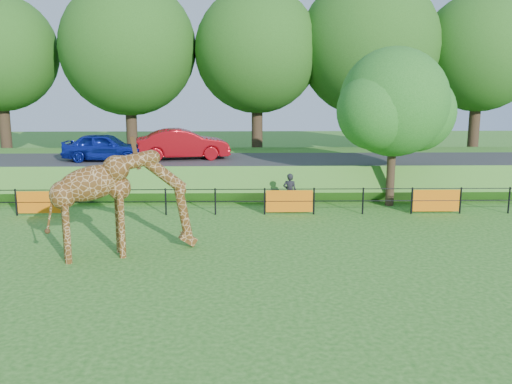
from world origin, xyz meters
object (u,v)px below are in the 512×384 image
at_px(car_blue, 105,147).
at_px(visitor, 290,192).
at_px(tree_east, 396,106).
at_px(car_red, 183,144).
at_px(giraffe, 124,203).

relative_size(car_blue, visitor, 2.60).
distance_m(visitor, tree_east, 5.78).
height_order(car_blue, tree_east, tree_east).
bearing_deg(car_red, car_blue, 86.70).
xyz_separation_m(giraffe, car_blue, (-3.15, 10.83, 0.47)).
bearing_deg(visitor, giraffe, 61.27).
xyz_separation_m(car_red, tree_east, (9.51, -4.48, 2.10)).
height_order(visitor, tree_east, tree_east).
height_order(car_red, tree_east, tree_east).
xyz_separation_m(car_blue, tree_east, (13.30, -3.96, 2.17)).
height_order(giraffe, tree_east, tree_east).
xyz_separation_m(giraffe, car_red, (0.64, 11.35, 0.54)).
distance_m(car_blue, visitor, 10.09).
bearing_deg(visitor, car_red, -32.49).
bearing_deg(giraffe, car_red, 66.25).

